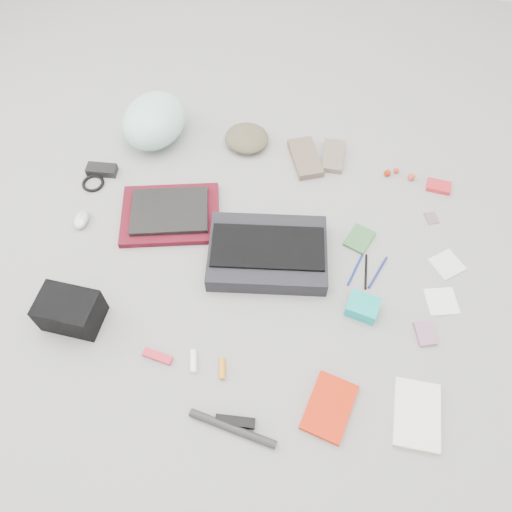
% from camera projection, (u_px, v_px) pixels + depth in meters
% --- Properties ---
extents(ground_plane, '(4.00, 4.00, 0.00)m').
position_uv_depth(ground_plane, '(256.00, 263.00, 1.87)').
color(ground_plane, gray).
extents(messenger_bag, '(0.49, 0.39, 0.07)m').
position_uv_depth(messenger_bag, '(268.00, 253.00, 1.85)').
color(messenger_bag, black).
rests_on(messenger_bag, ground_plane).
extents(bag_flap, '(0.44, 0.26, 0.01)m').
position_uv_depth(bag_flap, '(268.00, 247.00, 1.81)').
color(bag_flap, black).
rests_on(bag_flap, messenger_bag).
extents(laptop_sleeve, '(0.45, 0.39, 0.03)m').
position_uv_depth(laptop_sleeve, '(170.00, 214.00, 1.97)').
color(laptop_sleeve, '#540C19').
rests_on(laptop_sleeve, ground_plane).
extents(laptop, '(0.35, 0.29, 0.02)m').
position_uv_depth(laptop, '(170.00, 211.00, 1.95)').
color(laptop, black).
rests_on(laptop, laptop_sleeve).
extents(bike_helmet, '(0.30, 0.35, 0.19)m').
position_uv_depth(bike_helmet, '(154.00, 120.00, 2.14)').
color(bike_helmet, '#B1E9DE').
rests_on(bike_helmet, ground_plane).
extents(beanie, '(0.21, 0.20, 0.07)m').
position_uv_depth(beanie, '(247.00, 138.00, 2.17)').
color(beanie, brown).
rests_on(beanie, ground_plane).
extents(mitten_left, '(0.19, 0.24, 0.03)m').
position_uv_depth(mitten_left, '(305.00, 158.00, 2.13)').
color(mitten_left, brown).
rests_on(mitten_left, ground_plane).
extents(mitten_right, '(0.10, 0.18, 0.03)m').
position_uv_depth(mitten_right, '(333.00, 156.00, 2.14)').
color(mitten_right, '#7B6658').
rests_on(mitten_right, ground_plane).
extents(power_brick, '(0.13, 0.07, 0.03)m').
position_uv_depth(power_brick, '(102.00, 170.00, 2.09)').
color(power_brick, black).
rests_on(power_brick, ground_plane).
extents(cable_coil, '(0.12, 0.12, 0.01)m').
position_uv_depth(cable_coil, '(93.00, 183.00, 2.06)').
color(cable_coil, black).
rests_on(cable_coil, ground_plane).
extents(mouse, '(0.07, 0.10, 0.04)m').
position_uv_depth(mouse, '(81.00, 219.00, 1.95)').
color(mouse, '#B8B8BB').
rests_on(mouse, ground_plane).
extents(camera_bag, '(0.20, 0.14, 0.13)m').
position_uv_depth(camera_bag, '(70.00, 311.00, 1.69)').
color(camera_bag, black).
rests_on(camera_bag, ground_plane).
extents(multitool, '(0.10, 0.04, 0.02)m').
position_uv_depth(multitool, '(158.00, 356.00, 1.66)').
color(multitool, red).
rests_on(multitool, ground_plane).
extents(toiletry_tube_white, '(0.04, 0.08, 0.02)m').
position_uv_depth(toiletry_tube_white, '(193.00, 361.00, 1.65)').
color(toiletry_tube_white, white).
rests_on(toiletry_tube_white, ground_plane).
extents(toiletry_tube_orange, '(0.04, 0.07, 0.02)m').
position_uv_depth(toiletry_tube_orange, '(222.00, 369.00, 1.64)').
color(toiletry_tube_orange, orange).
rests_on(toiletry_tube_orange, ground_plane).
extents(u_lock, '(0.13, 0.05, 0.02)m').
position_uv_depth(u_lock, '(235.00, 422.00, 1.54)').
color(u_lock, black).
rests_on(u_lock, ground_plane).
extents(bike_pump, '(0.29, 0.06, 0.03)m').
position_uv_depth(bike_pump, '(233.00, 428.00, 1.53)').
color(bike_pump, black).
rests_on(bike_pump, ground_plane).
extents(book_red, '(0.17, 0.22, 0.02)m').
position_uv_depth(book_red, '(329.00, 407.00, 1.57)').
color(book_red, red).
rests_on(book_red, ground_plane).
extents(book_white, '(0.15, 0.22, 0.02)m').
position_uv_depth(book_white, '(417.00, 415.00, 1.56)').
color(book_white, silver).
rests_on(book_white, ground_plane).
extents(notepad, '(0.12, 0.14, 0.01)m').
position_uv_depth(notepad, '(359.00, 239.00, 1.92)').
color(notepad, '#336934').
rests_on(notepad, ground_plane).
extents(pen_blue, '(0.04, 0.14, 0.01)m').
position_uv_depth(pen_blue, '(355.00, 270.00, 1.85)').
color(pen_blue, navy).
rests_on(pen_blue, ground_plane).
extents(pen_black, '(0.02, 0.15, 0.01)m').
position_uv_depth(pen_black, '(366.00, 272.00, 1.84)').
color(pen_black, black).
rests_on(pen_black, ground_plane).
extents(pen_navy, '(0.06, 0.15, 0.01)m').
position_uv_depth(pen_navy, '(378.00, 272.00, 1.84)').
color(pen_navy, navy).
rests_on(pen_navy, ground_plane).
extents(accordion_wallet, '(0.12, 0.10, 0.05)m').
position_uv_depth(accordion_wallet, '(363.00, 307.00, 1.74)').
color(accordion_wallet, '#0BAFAA').
rests_on(accordion_wallet, ground_plane).
extents(card_deck, '(0.09, 0.10, 0.02)m').
position_uv_depth(card_deck, '(425.00, 334.00, 1.71)').
color(card_deck, '#A16B8D').
rests_on(card_deck, ground_plane).
extents(napkin_top, '(0.14, 0.14, 0.01)m').
position_uv_depth(napkin_top, '(447.00, 264.00, 1.86)').
color(napkin_top, silver).
rests_on(napkin_top, ground_plane).
extents(napkin_bottom, '(0.13, 0.13, 0.01)m').
position_uv_depth(napkin_bottom, '(441.00, 301.00, 1.78)').
color(napkin_bottom, white).
rests_on(napkin_bottom, ground_plane).
extents(lollipop_a, '(0.04, 0.04, 0.03)m').
position_uv_depth(lollipop_a, '(387.00, 173.00, 2.09)').
color(lollipop_a, '#9D2003').
rests_on(lollipop_a, ground_plane).
extents(lollipop_b, '(0.03, 0.03, 0.02)m').
position_uv_depth(lollipop_b, '(396.00, 171.00, 2.10)').
color(lollipop_b, red).
rests_on(lollipop_b, ground_plane).
extents(lollipop_c, '(0.04, 0.04, 0.03)m').
position_uv_depth(lollipop_c, '(411.00, 177.00, 2.07)').
color(lollipop_c, red).
rests_on(lollipop_c, ground_plane).
extents(altoids_tin, '(0.10, 0.06, 0.02)m').
position_uv_depth(altoids_tin, '(439.00, 186.00, 2.05)').
color(altoids_tin, red).
rests_on(altoids_tin, ground_plane).
extents(stamp_sheet, '(0.07, 0.07, 0.00)m').
position_uv_depth(stamp_sheet, '(432.00, 218.00, 1.98)').
color(stamp_sheet, '#7D5C68').
rests_on(stamp_sheet, ground_plane).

